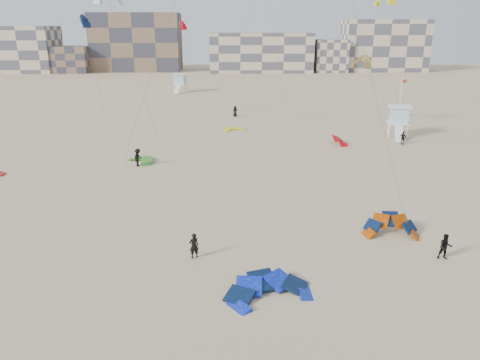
{
  "coord_description": "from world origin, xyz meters",
  "views": [
    {
      "loc": [
        0.18,
        -24.75,
        14.07
      ],
      "look_at": [
        0.83,
        6.0,
        3.9
      ],
      "focal_mm": 35.0,
      "sensor_mm": 36.0,
      "label": 1
    }
  ],
  "objects_px": {
    "kite_ground_blue": "(270,296)",
    "kitesurfer_main": "(194,246)",
    "kite_ground_orange": "(391,235)",
    "lifeguard_tower_near": "(398,121)"
  },
  "relations": [
    {
      "from": "kite_ground_blue",
      "to": "kitesurfer_main",
      "type": "distance_m",
      "value": 6.43
    },
    {
      "from": "kite_ground_blue",
      "to": "lifeguard_tower_near",
      "type": "relative_size",
      "value": 0.84
    },
    {
      "from": "kite_ground_blue",
      "to": "kite_ground_orange",
      "type": "height_order",
      "value": "kite_ground_orange"
    },
    {
      "from": "kite_ground_orange",
      "to": "lifeguard_tower_near",
      "type": "relative_size",
      "value": 0.63
    },
    {
      "from": "lifeguard_tower_near",
      "to": "kite_ground_orange",
      "type": "bearing_deg",
      "value": -94.59
    },
    {
      "from": "kite_ground_blue",
      "to": "kite_ground_orange",
      "type": "bearing_deg",
      "value": 20.92
    },
    {
      "from": "kite_ground_blue",
      "to": "kite_ground_orange",
      "type": "relative_size",
      "value": 1.32
    },
    {
      "from": "kitesurfer_main",
      "to": "lifeguard_tower_near",
      "type": "distance_m",
      "value": 41.95
    },
    {
      "from": "kite_ground_orange",
      "to": "kite_ground_blue",
      "type": "bearing_deg",
      "value": -133.88
    },
    {
      "from": "kite_ground_blue",
      "to": "kitesurfer_main",
      "type": "xyz_separation_m",
      "value": [
        -4.44,
        4.57,
        0.85
      ]
    }
  ]
}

